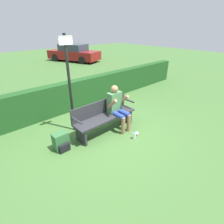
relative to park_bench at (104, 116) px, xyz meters
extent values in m
plane|color=#426B33|center=(0.00, -0.06, -0.47)|extent=(40.00, 40.00, 0.00)
cube|color=#1E4C1E|center=(0.00, 1.89, 0.05)|extent=(12.00, 0.36, 1.02)
cube|color=#2D2D33|center=(0.00, -0.06, -0.01)|extent=(1.89, 0.49, 0.05)
cube|color=#2D2D33|center=(0.00, 0.16, 0.21)|extent=(1.89, 0.04, 0.40)
cube|color=#2D2D33|center=(-0.83, -0.06, -0.25)|extent=(0.06, 0.44, 0.43)
cube|color=#2D2D33|center=(0.83, -0.06, -0.25)|extent=(0.06, 0.44, 0.43)
cylinder|color=#2D2D33|center=(-0.92, -0.06, 0.23)|extent=(0.05, 0.44, 0.05)
cylinder|color=#2D2D33|center=(0.92, -0.06, 0.23)|extent=(0.05, 0.44, 0.05)
cube|color=#4C7F4C|center=(0.38, -0.02, 0.31)|extent=(0.41, 0.22, 0.60)
sphere|color=#997051|center=(0.38, -0.02, 0.71)|extent=(0.21, 0.21, 0.21)
cylinder|color=#2D47B7|center=(0.27, -0.26, 0.04)|extent=(0.13, 0.48, 0.13)
cylinder|color=#2D47B7|center=(0.49, -0.26, 0.04)|extent=(0.13, 0.48, 0.13)
cylinder|color=#997051|center=(0.27, -0.50, -0.21)|extent=(0.11, 0.11, 0.51)
cylinder|color=#997051|center=(0.49, -0.50, -0.21)|extent=(0.11, 0.11, 0.51)
cylinder|color=#997051|center=(0.15, -0.16, 0.37)|extent=(0.09, 0.36, 0.36)
cylinder|color=#997051|center=(0.60, -0.16, 0.37)|extent=(0.09, 0.36, 0.36)
cube|color=#336638|center=(-1.33, 0.07, -0.25)|extent=(0.35, 0.24, 0.44)
cube|color=black|center=(-1.33, -0.10, -0.36)|extent=(0.26, 0.09, 0.20)
cylinder|color=white|center=(0.31, -0.88, -0.37)|extent=(0.07, 0.07, 0.18)
cylinder|color=#2D66B2|center=(0.31, -0.88, -0.27)|extent=(0.04, 0.04, 0.02)
cylinder|color=black|center=(-0.63, 0.61, 0.83)|extent=(0.07, 0.07, 2.59)
cube|color=silver|center=(-0.63, 0.56, 1.97)|extent=(0.34, 0.02, 0.20)
cube|color=maroon|center=(5.13, 10.07, 0.05)|extent=(3.17, 4.63, 0.67)
cube|color=#333D4C|center=(5.13, 10.07, 0.64)|extent=(2.13, 2.47, 0.52)
cylinder|color=black|center=(3.90, 11.02, -0.17)|extent=(0.39, 0.62, 0.59)
cylinder|color=black|center=(5.35, 11.61, -0.17)|extent=(0.39, 0.62, 0.59)
cylinder|color=black|center=(4.91, 8.53, -0.17)|extent=(0.39, 0.62, 0.59)
cylinder|color=black|center=(6.37, 9.12, -0.17)|extent=(0.39, 0.62, 0.59)
sphere|color=silver|center=(0.50, -0.80, -0.42)|extent=(0.10, 0.10, 0.10)
camera|label=1|loc=(-2.75, -3.36, 2.29)|focal=28.00mm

